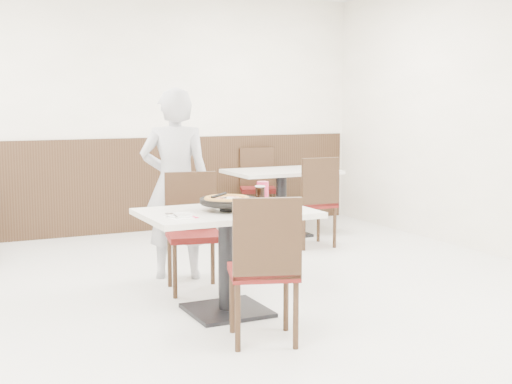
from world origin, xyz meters
name	(u,v)px	position (x,y,z in m)	size (l,w,h in m)	color
floor	(251,311)	(0.00, 0.00, 0.00)	(7.00, 7.00, 0.00)	beige
wall_back	(120,112)	(0.00, 3.50, 1.40)	(6.00, 0.04, 2.80)	beige
wainscot_back	(122,186)	(0.00, 3.48, 0.55)	(5.90, 0.03, 1.10)	black
main_table	(227,262)	(-0.17, 0.05, 0.38)	(1.20, 0.80, 0.75)	silver
chair_near	(263,268)	(-0.21, -0.61, 0.47)	(0.42, 0.42, 0.95)	black
chair_far	(194,233)	(-0.17, 0.71, 0.47)	(0.42, 0.42, 0.95)	black
trivet	(228,208)	(-0.16, 0.03, 0.77)	(0.13, 0.13, 0.04)	black
pizza_pan	(228,205)	(-0.16, 0.05, 0.79)	(0.31, 0.31, 0.01)	black
pizza	(227,202)	(-0.16, 0.07, 0.81)	(0.29, 0.29, 0.02)	#B27B31
pizza_server	(228,198)	(-0.17, 0.02, 0.84)	(0.08, 0.10, 0.00)	white
napkin	(180,217)	(-0.57, -0.10, 0.75)	(0.17, 0.17, 0.00)	white
side_plate	(181,216)	(-0.56, -0.08, 0.76)	(0.17, 0.17, 0.01)	silver
fork	(175,216)	(-0.61, -0.11, 0.77)	(0.01, 0.15, 0.00)	white
cola_glass	(260,195)	(0.19, 0.24, 0.81)	(0.07, 0.07, 0.13)	black
red_cup	(263,192)	(0.25, 0.32, 0.83)	(0.09, 0.09, 0.16)	#B32143
diner_person	(175,184)	(-0.15, 1.20, 0.82)	(0.60, 0.39, 1.64)	#B3B3B8
bg_table_right	(281,203)	(1.59, 2.55, 0.38)	(1.20, 0.80, 0.75)	silver
bg_chair_right_near	(312,202)	(1.59, 1.86, 0.47)	(0.42, 0.42, 0.95)	black
bg_chair_right_far	(258,188)	(1.61, 3.20, 0.47)	(0.42, 0.42, 0.95)	black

